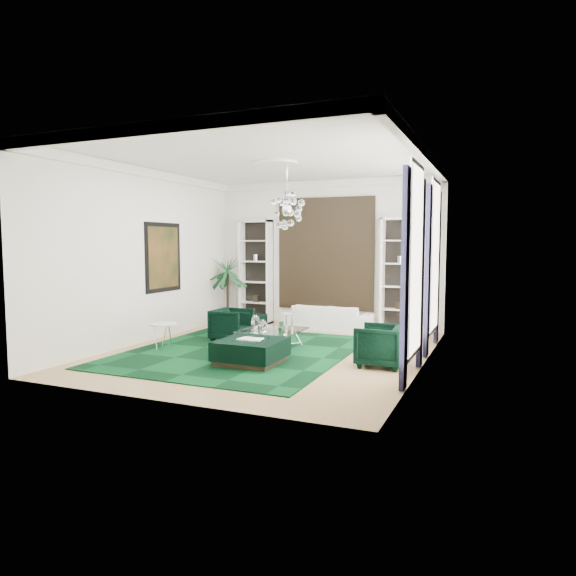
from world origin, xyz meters
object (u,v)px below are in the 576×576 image
at_px(armchair_left, 232,325).
at_px(side_table, 164,337).
at_px(ottoman_side, 245,323).
at_px(palm, 228,280).
at_px(armchair_right, 380,346).
at_px(ottoman_front, 251,352).
at_px(sofa, 329,318).
at_px(coffee_table, 272,339).

bearing_deg(armchair_left, side_table, 149.17).
relative_size(ottoman_side, palm, 0.37).
relative_size(armchair_right, ottoman_side, 0.96).
bearing_deg(armchair_right, ottoman_front, -71.78).
bearing_deg(armchair_right, ottoman_side, -121.54).
bearing_deg(palm, ottoman_front, -55.63).
bearing_deg(ottoman_front, sofa, 87.56).
height_order(sofa, armchair_right, armchair_right).
distance_m(ottoman_side, ottoman_front, 3.64).
bearing_deg(ottoman_side, palm, 138.26).
height_order(sofa, side_table, sofa).
height_order(armchair_right, coffee_table, armchair_right).
relative_size(ottoman_side, ottoman_front, 0.77).
relative_size(coffee_table, ottoman_front, 1.07).
distance_m(armchair_right, side_table, 4.44).
distance_m(armchair_right, palm, 6.02).
xyz_separation_m(sofa, ottoman_front, (-0.17, -3.94, -0.10)).
bearing_deg(ottoman_side, armchair_right, -31.54).
bearing_deg(ottoman_side, sofa, 21.64).
bearing_deg(side_table, coffee_table, 23.51).
height_order(coffee_table, ottoman_front, ottoman_front).
distance_m(armchair_left, ottoman_front, 2.30).
xyz_separation_m(ottoman_side, palm, (-0.98, 0.87, 0.98)).
relative_size(ottoman_side, side_table, 1.56).
relative_size(armchair_left, armchair_right, 0.97).
bearing_deg(ottoman_front, armchair_left, 127.74).
distance_m(armchair_right, ottoman_side, 4.68).
relative_size(armchair_left, palm, 0.34).
height_order(ottoman_side, ottoman_front, ottoman_front).
relative_size(armchair_right, ottoman_front, 0.74).
distance_m(sofa, coffee_table, 2.64).
distance_m(ottoman_front, palm, 4.99).
bearing_deg(palm, side_table, -81.55).
height_order(sofa, ottoman_front, sofa).
bearing_deg(ottoman_front, ottoman_side, 119.40).
xyz_separation_m(coffee_table, palm, (-2.59, 2.72, 0.96)).
relative_size(ottoman_front, side_table, 2.03).
distance_m(sofa, palm, 3.05).
relative_size(coffee_table, side_table, 2.17).
height_order(ottoman_front, side_table, side_table).
relative_size(sofa, armchair_right, 2.67).
height_order(armchair_right, ottoman_side, armchair_right).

